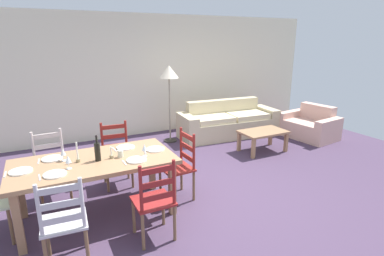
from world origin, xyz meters
The scene contains 31 objects.
ground_plane centered at (0.00, 0.00, -0.01)m, with size 9.60×9.60×0.02m, color #47354E.
wall_far centered at (0.00, 3.30, 1.35)m, with size 9.60×0.16×2.70m, color beige.
dining_table centered at (-1.38, 0.09, 0.66)m, with size 1.90×0.96×0.75m.
dining_chair_near_left centered at (-1.81, -0.69, 0.48)m, with size 0.45×0.43×0.96m.
dining_chair_near_right centered at (-0.90, -0.69, 0.48)m, with size 0.42×0.40×0.96m.
dining_chair_far_left centered at (-1.85, 0.83, 0.48)m, with size 0.45×0.43×0.96m.
dining_chair_far_right centered at (-0.94, 0.87, 0.48)m, with size 0.45×0.43×0.96m.
dining_chair_head_east centered at (-0.26, 0.05, 0.48)m, with size 0.42×0.44×0.96m.
dinner_plate_near_left centered at (-1.83, -0.16, 0.76)m, with size 0.24×0.24×0.02m, color white.
fork_near_left centered at (-1.98, -0.16, 0.75)m, with size 0.02×0.17×0.01m, color silver.
dinner_plate_near_right centered at (-0.93, -0.16, 0.76)m, with size 0.24×0.24×0.02m, color white.
fork_near_right centered at (-1.08, -0.16, 0.75)m, with size 0.02×0.17×0.01m, color silver.
dinner_plate_far_left centered at (-1.83, 0.34, 0.76)m, with size 0.24×0.24×0.02m, color white.
fork_far_left centered at (-1.98, 0.34, 0.75)m, with size 0.02×0.17×0.01m, color silver.
dinner_plate_far_right centered at (-0.93, 0.34, 0.76)m, with size 0.24×0.24×0.02m, color white.
fork_far_right centered at (-1.08, 0.34, 0.75)m, with size 0.02×0.17×0.01m, color silver.
dinner_plate_head_west centered at (-2.16, 0.09, 0.76)m, with size 0.24×0.24×0.02m, color white.
fork_head_west centered at (-2.31, 0.09, 0.75)m, with size 0.02×0.17×0.01m, color silver.
dinner_plate_head_east centered at (-0.60, 0.09, 0.76)m, with size 0.24×0.24×0.02m, color white.
fork_head_east centered at (-0.75, 0.09, 0.75)m, with size 0.02×0.17×0.01m, color silver.
wine_bottle centered at (-1.34, 0.05, 0.87)m, with size 0.07×0.07×0.32m.
wine_glass_near_left centered at (-1.68, -0.06, 0.86)m, with size 0.06×0.06×0.16m.
wine_glass_near_right centered at (-0.79, -0.07, 0.86)m, with size 0.06×0.06×0.16m.
wine_glass_far_left centered at (-1.71, 0.22, 0.86)m, with size 0.06×0.06×0.16m.
coffee_cup_primary centered at (-1.07, 0.04, 0.80)m, with size 0.07×0.07×0.09m, color beige.
candle_tall centered at (-1.56, 0.11, 0.82)m, with size 0.05×0.05×0.25m.
candle_short centered at (-1.18, 0.05, 0.79)m, with size 0.05×0.05×0.15m.
couch centered at (1.93, 2.22, 0.29)m, with size 2.33×0.96×0.80m.
coffee_table centered at (1.97, 1.00, 0.36)m, with size 0.90×0.56×0.42m.
armchair_upholstered centered at (3.54, 1.26, 0.25)m, with size 0.95×1.26×0.72m.
standing_lamp centered at (0.58, 2.40, 1.41)m, with size 0.40×0.40×1.64m.
Camera 1 is at (-1.87, -3.51, 2.15)m, focal length 28.66 mm.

